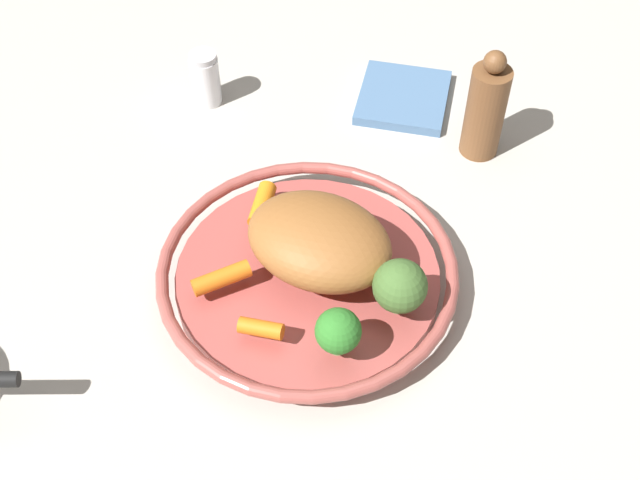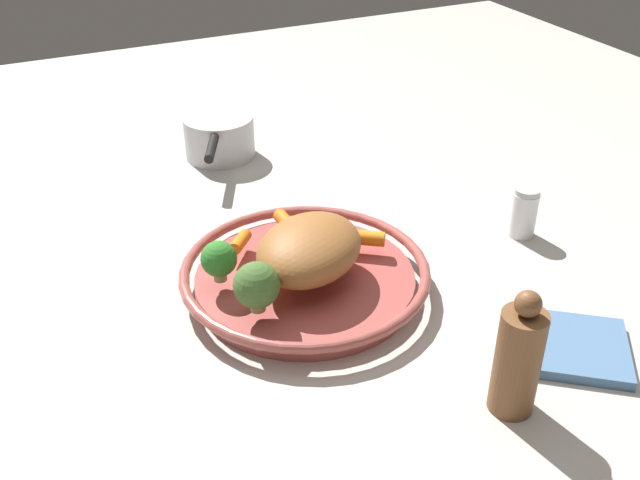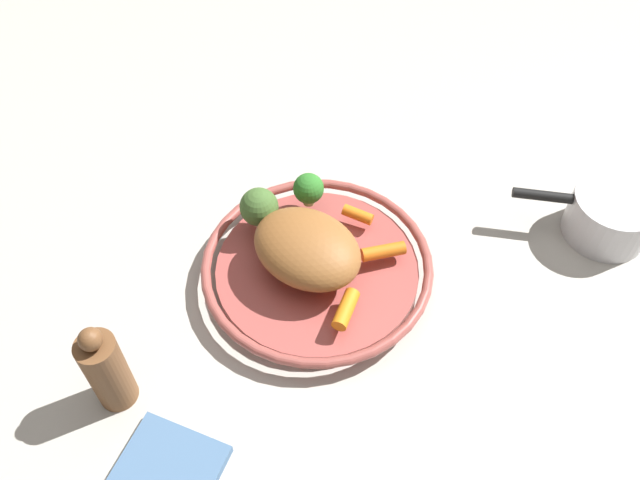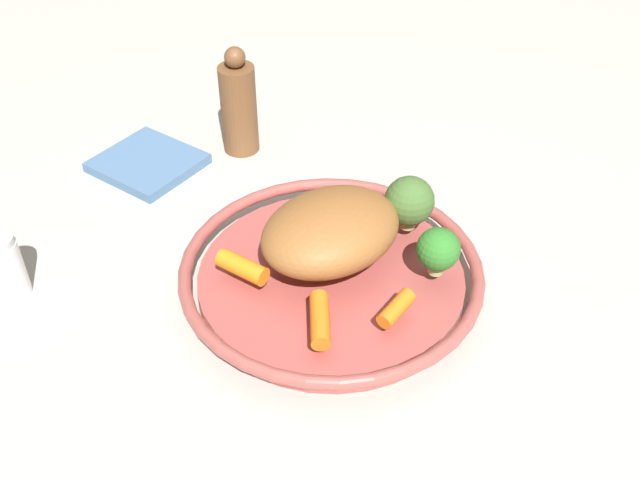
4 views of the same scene
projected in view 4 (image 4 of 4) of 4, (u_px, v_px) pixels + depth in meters
name	position (u px, v px, depth m)	size (l,w,h in m)	color
ground_plane	(331.00, 290.00, 0.85)	(2.37, 2.37, 0.00)	#B7B2A8
serving_bowl	(331.00, 276.00, 0.83)	(0.34, 0.34, 0.04)	#A84C47
roast_chicken_piece	(334.00, 231.00, 0.81)	(0.17, 0.13, 0.07)	#955C2D
baby_carrot_left	(396.00, 308.00, 0.75)	(0.02, 0.02, 0.05)	orange
baby_carrot_right	(320.00, 320.00, 0.74)	(0.02, 0.02, 0.06)	orange
baby_carrot_near_rim	(242.00, 267.00, 0.80)	(0.02, 0.02, 0.06)	orange
broccoli_floret_small	(409.00, 201.00, 0.85)	(0.06, 0.06, 0.07)	tan
broccoli_floret_large	(438.00, 250.00, 0.79)	(0.05, 0.05, 0.06)	#95AC66
salt_shaker	(5.00, 266.00, 0.82)	(0.04, 0.04, 0.08)	white
pepper_mill	(239.00, 106.00, 1.03)	(0.05, 0.05, 0.16)	brown
dish_towel	(148.00, 163.00, 1.03)	(0.13, 0.12, 0.01)	#4C7099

